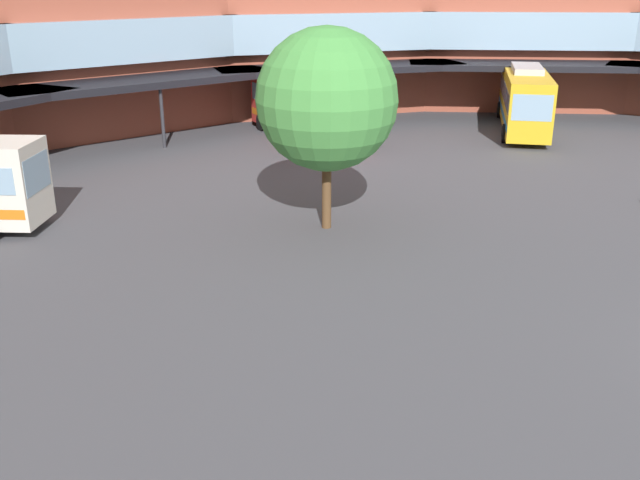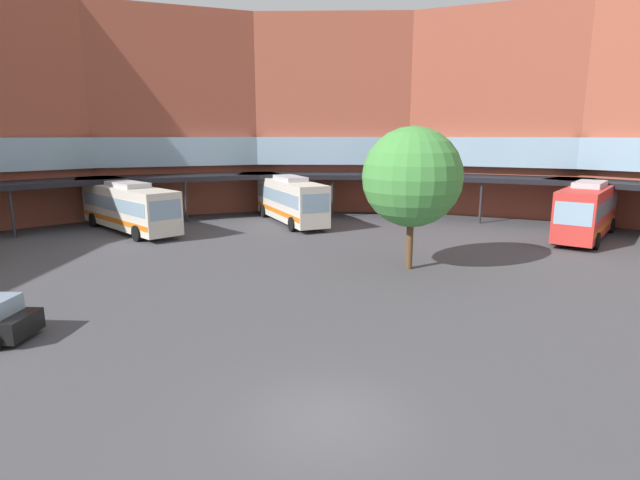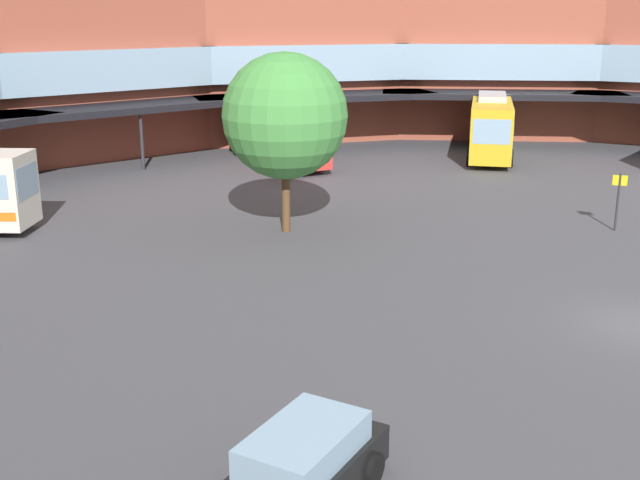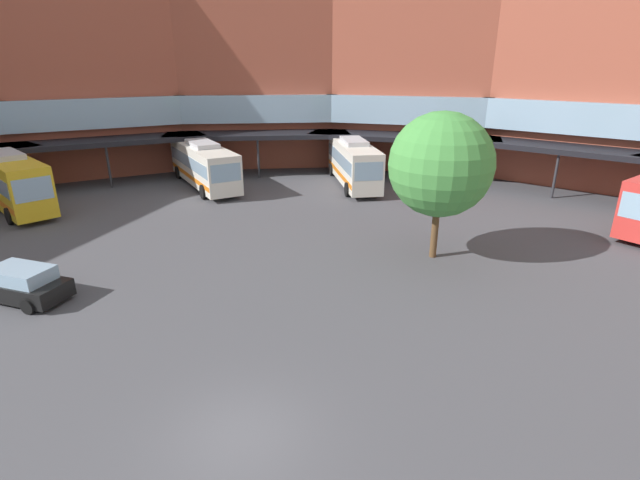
{
  "view_description": "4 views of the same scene",
  "coord_description": "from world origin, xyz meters",
  "px_view_note": "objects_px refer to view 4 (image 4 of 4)",
  "views": [
    {
      "loc": [
        -18.91,
        3.03,
        9.19
      ],
      "look_at": [
        -1.72,
        12.05,
        1.93
      ],
      "focal_mm": 39.72,
      "sensor_mm": 36.0,
      "label": 1
    },
    {
      "loc": [
        0.1,
        -11.72,
        7.16
      ],
      "look_at": [
        -0.57,
        13.42,
        1.87
      ],
      "focal_mm": 28.32,
      "sensor_mm": 36.0,
      "label": 2
    },
    {
      "loc": [
        -24.17,
        -1.71,
        9.16
      ],
      "look_at": [
        -0.75,
        10.62,
        1.46
      ],
      "focal_mm": 44.35,
      "sensor_mm": 36.0,
      "label": 3
    },
    {
      "loc": [
        5.13,
        -9.34,
        9.79
      ],
      "look_at": [
        -1.21,
        11.98,
        1.41
      ],
      "focal_mm": 26.69,
      "sensor_mm": 36.0,
      "label": 4
    }
  ],
  "objects_px": {
    "bus_5": "(204,164)",
    "plaza_tree": "(441,165)",
    "parked_car": "(20,284)",
    "bus_3": "(353,162)",
    "bus_1": "(10,180)"
  },
  "relations": [
    {
      "from": "bus_5",
      "to": "plaza_tree",
      "type": "relative_size",
      "value": 1.31
    },
    {
      "from": "bus_5",
      "to": "parked_car",
      "type": "bearing_deg",
      "value": -39.18
    },
    {
      "from": "bus_5",
      "to": "plaza_tree",
      "type": "xyz_separation_m",
      "value": [
        19.31,
        -10.21,
        3.07
      ]
    },
    {
      "from": "bus_3",
      "to": "bus_5",
      "type": "distance_m",
      "value": 12.37
    },
    {
      "from": "parked_car",
      "to": "plaza_tree",
      "type": "bearing_deg",
      "value": -147.18
    },
    {
      "from": "bus_5",
      "to": "parked_car",
      "type": "xyz_separation_m",
      "value": [
        2.42,
        -20.3,
        -1.14
      ]
    },
    {
      "from": "bus_3",
      "to": "bus_1",
      "type": "bearing_deg",
      "value": -82.61
    },
    {
      "from": "bus_1",
      "to": "bus_3",
      "type": "bearing_deg",
      "value": 61.05
    },
    {
      "from": "parked_car",
      "to": "bus_1",
      "type": "bearing_deg",
      "value": -39.7
    },
    {
      "from": "bus_5",
      "to": "plaza_tree",
      "type": "height_order",
      "value": "plaza_tree"
    },
    {
      "from": "bus_1",
      "to": "bus_3",
      "type": "height_order",
      "value": "bus_1"
    },
    {
      "from": "bus_1",
      "to": "plaza_tree",
      "type": "distance_m",
      "value": 29.17
    },
    {
      "from": "bus_1",
      "to": "bus_3",
      "type": "distance_m",
      "value": 25.31
    },
    {
      "from": "bus_1",
      "to": "parked_car",
      "type": "xyz_separation_m",
      "value": [
        12.12,
        -10.78,
        -1.29
      ]
    },
    {
      "from": "parked_car",
      "to": "plaza_tree",
      "type": "relative_size",
      "value": 0.59
    }
  ]
}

